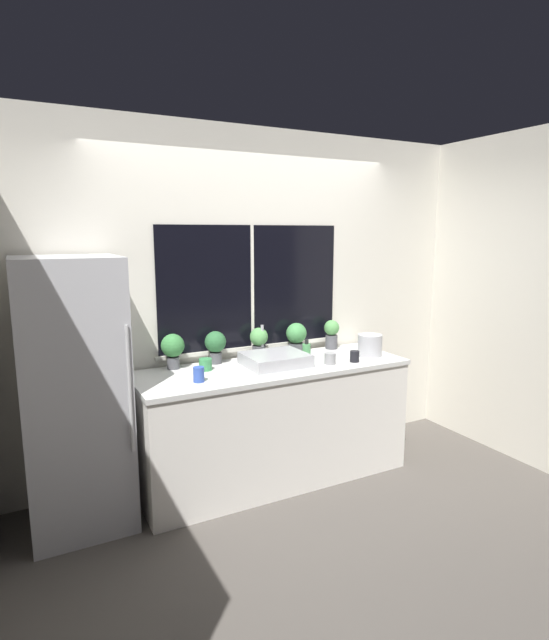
# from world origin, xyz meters

# --- Properties ---
(ground_plane) EXTENTS (14.00, 14.00, 0.00)m
(ground_plane) POSITION_xyz_m (0.00, 0.00, 0.00)
(ground_plane) COLOR #4C4742
(wall_back) EXTENTS (8.00, 0.09, 2.70)m
(wall_back) POSITION_xyz_m (0.00, 0.74, 1.35)
(wall_back) COLOR silver
(wall_back) RESTS_ON ground_plane
(wall_right) EXTENTS (0.06, 7.00, 2.70)m
(wall_right) POSITION_xyz_m (1.99, 1.50, 1.35)
(wall_right) COLOR silver
(wall_right) RESTS_ON ground_plane
(counter) EXTENTS (2.08, 0.70, 0.90)m
(counter) POSITION_xyz_m (0.00, 0.34, 0.45)
(counter) COLOR white
(counter) RESTS_ON ground_plane
(refrigerator) EXTENTS (0.62, 0.64, 1.75)m
(refrigerator) POSITION_xyz_m (-1.40, 0.37, 0.88)
(refrigerator) COLOR #B7B7BC
(refrigerator) RESTS_ON ground_plane
(sink) EXTENTS (0.46, 0.44, 0.27)m
(sink) POSITION_xyz_m (0.02, 0.35, 0.95)
(sink) COLOR #ADADB2
(sink) RESTS_ON counter
(potted_plant_far_left) EXTENTS (0.17, 0.17, 0.26)m
(potted_plant_far_left) POSITION_xyz_m (-0.69, 0.60, 1.06)
(potted_plant_far_left) COLOR #4C4C51
(potted_plant_far_left) RESTS_ON counter
(potted_plant_left) EXTENTS (0.16, 0.16, 0.25)m
(potted_plant_left) POSITION_xyz_m (-0.36, 0.60, 1.05)
(potted_plant_left) COLOR #4C4C51
(potted_plant_left) RESTS_ON counter
(potted_plant_center) EXTENTS (0.14, 0.14, 0.25)m
(potted_plant_center) POSITION_xyz_m (0.01, 0.60, 1.04)
(potted_plant_center) COLOR #4C4C51
(potted_plant_center) RESTS_ON counter
(potted_plant_right) EXTENTS (0.17, 0.17, 0.25)m
(potted_plant_right) POSITION_xyz_m (0.35, 0.60, 1.04)
(potted_plant_right) COLOR #4C4C51
(potted_plant_right) RESTS_ON counter
(potted_plant_far_right) EXTENTS (0.13, 0.13, 0.25)m
(potted_plant_far_right) POSITION_xyz_m (0.70, 0.60, 1.04)
(potted_plant_far_right) COLOR #4C4C51
(potted_plant_far_right) RESTS_ON counter
(soap_bottle) EXTENTS (0.07, 0.07, 0.16)m
(soap_bottle) POSITION_xyz_m (0.31, 0.38, 0.97)
(soap_bottle) COLOR #519E5B
(soap_bottle) RESTS_ON counter
(mug_grey) EXTENTS (0.09, 0.09, 0.09)m
(mug_grey) POSITION_xyz_m (0.41, 0.18, 0.94)
(mug_grey) COLOR gray
(mug_grey) RESTS_ON counter
(mug_blue) EXTENTS (0.07, 0.07, 0.10)m
(mug_blue) POSITION_xyz_m (-0.63, 0.20, 0.95)
(mug_blue) COLOR #3351AD
(mug_blue) RESTS_ON counter
(mug_green) EXTENTS (0.09, 0.09, 0.09)m
(mug_green) POSITION_xyz_m (-0.50, 0.45, 0.94)
(mug_green) COLOR #38844C
(mug_green) RESTS_ON counter
(mug_black) EXTENTS (0.07, 0.07, 0.09)m
(mug_black) POSITION_xyz_m (0.61, 0.15, 0.94)
(mug_black) COLOR black
(mug_black) RESTS_ON counter
(kettle) EXTENTS (0.20, 0.20, 0.20)m
(kettle) POSITION_xyz_m (0.84, 0.25, 1.00)
(kettle) COLOR #B2B2B7
(kettle) RESTS_ON counter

